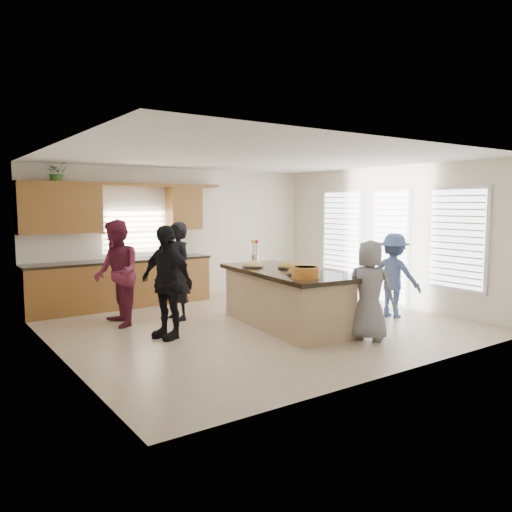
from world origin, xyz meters
TOP-DOWN VIEW (x-y plane):
  - floor at (0.00, 0.00)m, footprint 6.50×6.50m
  - room_shell at (0.00, 0.00)m, footprint 6.52×6.02m
  - back_cabinetry at (-1.47, 2.73)m, footprint 4.08×0.66m
  - right_wall_glazing at (3.22, -0.13)m, footprint 0.06×4.00m
  - island at (0.29, -0.37)m, footprint 1.44×2.81m
  - platter_front at (0.18, -0.89)m, footprint 0.43×0.43m
  - platter_mid at (0.52, -0.25)m, footprint 0.47×0.47m
  - platter_back at (0.07, 0.25)m, footprint 0.39×0.39m
  - salad_bowl at (-0.01, -1.25)m, footprint 0.42×0.42m
  - clear_cup at (0.56, -1.50)m, footprint 0.09×0.09m
  - plate_stack at (0.32, 0.59)m, footprint 0.25×0.25m
  - flower_vase at (0.39, 0.64)m, footprint 0.14×0.14m
  - potted_plant at (-2.52, 2.82)m, footprint 0.41×0.36m
  - woman_left_back at (-0.96, 1.11)m, footprint 0.46×0.66m
  - woman_left_mid at (-2.01, 1.24)m, footprint 0.73×0.91m
  - woman_left_front at (-1.65, 0.08)m, footprint 0.73×1.10m
  - woman_right_back at (2.33, -0.94)m, footprint 0.85×1.11m
  - woman_right_front at (0.80, -1.77)m, footprint 0.78×0.88m

SIDE VIEW (x-z plane):
  - floor at x=0.00m, z-range 0.00..0.00m
  - island at x=0.29m, z-range -0.02..0.93m
  - woman_right_front at x=0.80m, z-range 0.00..1.52m
  - woman_right_back at x=2.33m, z-range 0.00..1.52m
  - woman_left_back at x=-0.96m, z-range 0.00..1.73m
  - woman_left_front at x=-1.65m, z-range 0.00..1.73m
  - woman_left_mid at x=-2.01m, z-range 0.00..1.80m
  - back_cabinetry at x=-1.47m, z-range -0.32..2.14m
  - plate_stack at x=0.32m, z-range 0.95..1.00m
  - platter_back at x=0.07m, z-range 0.90..1.06m
  - platter_front at x=0.18m, z-range 0.89..1.07m
  - platter_mid at x=0.52m, z-range 0.88..1.07m
  - clear_cup at x=0.56m, z-range 0.95..1.04m
  - salad_bowl at x=-0.01m, z-range 0.96..1.13m
  - flower_vase at x=0.39m, z-range 0.96..1.40m
  - right_wall_glazing at x=3.22m, z-range 0.22..2.47m
  - room_shell at x=0.00m, z-range 0.50..3.31m
  - potted_plant at x=-2.52m, z-range 2.40..2.83m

